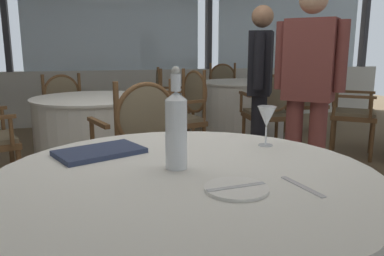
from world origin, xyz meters
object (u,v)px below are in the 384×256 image
object	(u,v)px
wine_glass	(267,117)
dining_chair_3_0	(312,97)
dining_chair_0_0	(139,138)
diner_person_1	(308,83)
water_bottle	(176,128)
dining_chair_3_1	(224,89)
dining_chair_0_2	(66,108)
menu_book	(100,152)
dining_chair_0_1	(185,109)
side_plate	(236,189)
diner_person_0	(260,81)
dining_chair_3_3	(270,108)
dining_chair_3_2	(168,99)
dining_chair_2_1	(346,105)

from	to	relation	value
wine_glass	dining_chair_3_0	world-z (taller)	wine_glass
dining_chair_0_0	diner_person_1	bearing A→B (deg)	-109.83
water_bottle	dining_chair_3_1	world-z (taller)	water_bottle
dining_chair_0_2	menu_book	bearing A→B (deg)	-11.73
dining_chair_0_1	diner_person_1	distance (m)	1.47
side_plate	diner_person_0	size ratio (longest dim) A/B	0.13
dining_chair_3_3	dining_chair_3_0	bearing A→B (deg)	-45.00
dining_chair_3_2	dining_chair_0_2	bearing A→B (deg)	-158.24
side_plate	dining_chair_3_1	size ratio (longest dim) A/B	0.21
menu_book	dining_chair_0_1	xyz separation A→B (m)	(0.96, 2.23, -0.20)
dining_chair_0_2	dining_chair_3_1	size ratio (longest dim) A/B	0.94
water_bottle	diner_person_0	bearing A→B (deg)	56.75
dining_chair_3_0	diner_person_1	bearing A→B (deg)	62.01
menu_book	diner_person_0	bearing A→B (deg)	25.80
diner_person_1	dining_chair_3_3	bearing A→B (deg)	-148.27
dining_chair_3_0	dining_chair_3_2	size ratio (longest dim) A/B	0.95
dining_chair_0_0	dining_chair_0_2	distance (m)	1.93
dining_chair_3_0	menu_book	bearing A→B (deg)	51.59
water_bottle	menu_book	size ratio (longest dim) A/B	1.08
dining_chair_3_3	diner_person_0	world-z (taller)	diner_person_0
side_plate	menu_book	bearing A→B (deg)	125.72
diner_person_0	dining_chair_2_1	bearing A→B (deg)	45.85
dining_chair_3_2	dining_chair_3_3	xyz separation A→B (m)	(0.88, -1.09, 0.01)
wine_glass	menu_book	world-z (taller)	wine_glass
wine_glass	dining_chair_3_1	world-z (taller)	dining_chair_3_1
wine_glass	dining_chair_3_2	size ratio (longest dim) A/B	0.19
diner_person_0	dining_chair_3_0	bearing A→B (deg)	73.52
dining_chair_3_0	dining_chair_3_1	size ratio (longest dim) A/B	0.93
side_plate	dining_chair_3_0	bearing A→B (deg)	53.73
wine_glass	dining_chair_3_2	bearing A→B (deg)	85.07
side_plate	menu_book	world-z (taller)	menu_book
diner_person_0	dining_chair_0_1	bearing A→B (deg)	167.60
diner_person_0	dining_chair_0_0	bearing A→B (deg)	-121.02
side_plate	dining_chair_3_2	bearing A→B (deg)	80.63
dining_chair_2_1	dining_chair_3_0	bearing A→B (deg)	117.38
dining_chair_0_0	dining_chair_3_0	size ratio (longest dim) A/B	1.09
water_bottle	dining_chair_0_2	size ratio (longest dim) A/B	0.40
menu_book	dining_chair_3_1	xyz separation A→B (m)	(2.10, 4.11, -0.22)
menu_book	water_bottle	bearing A→B (deg)	-67.70
dining_chair_3_0	dining_chair_3_3	world-z (taller)	dining_chair_3_3
dining_chair_0_1	dining_chair_3_0	size ratio (longest dim) A/B	1.08
water_bottle	dining_chair_3_3	distance (m)	2.92
dining_chair_0_1	dining_chair_0_0	bearing A→B (deg)	44.97
menu_book	dining_chair_0_1	bearing A→B (deg)	45.06
dining_chair_0_2	side_plate	bearing A→B (deg)	-6.17
dining_chair_2_1	dining_chair_3_1	xyz separation A→B (m)	(-0.65, 2.10, -0.02)
water_bottle	wine_glass	size ratio (longest dim) A/B	2.06
dining_chair_0_1	dining_chair_3_2	size ratio (longest dim) A/B	1.03
side_plate	dining_chair_3_1	distance (m)	4.95
side_plate	dining_chair_0_0	distance (m)	1.57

